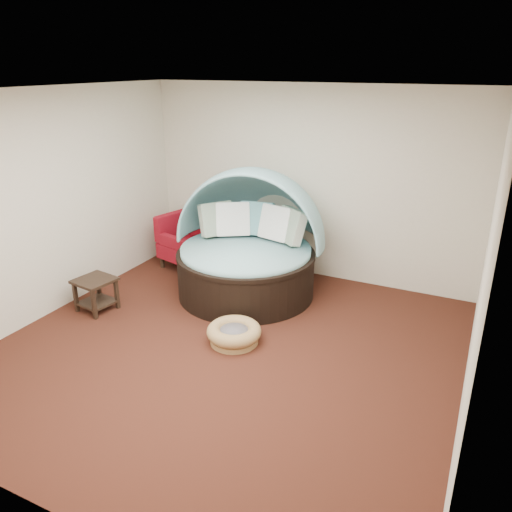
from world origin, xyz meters
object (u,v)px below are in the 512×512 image
at_px(side_table, 96,290).
at_px(canopy_daybed, 248,237).
at_px(pet_basket, 234,333).
at_px(red_armchair, 185,243).

bearing_deg(side_table, canopy_daybed, 42.77).
relative_size(pet_basket, side_table, 1.57).
distance_m(pet_basket, side_table, 2.02).
bearing_deg(side_table, pet_basket, 1.79).
distance_m(canopy_daybed, red_armchair, 1.44).
height_order(canopy_daybed, pet_basket, canopy_daybed).
xyz_separation_m(canopy_daybed, red_armchair, (-1.32, 0.39, -0.42)).
distance_m(red_armchair, side_table, 1.81).
xyz_separation_m(canopy_daybed, pet_basket, (0.49, -1.35, -0.69)).
bearing_deg(red_armchair, pet_basket, -29.18).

